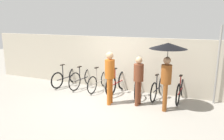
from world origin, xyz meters
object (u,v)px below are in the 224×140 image
(parked_bicycle_1, at_px, (83,78))
(parked_bicycle_6, at_px, (181,90))
(pedestrian_center, at_px, (138,77))
(parked_bicycle_5, at_px, (158,88))
(parked_bicycle_0, at_px, (66,77))
(pedestrian_leading, at_px, (110,74))
(parked_bicycle_3, at_px, (117,82))
(parked_bicycle_4, at_px, (137,85))
(pedestrian_trailing, at_px, (168,56))
(parked_bicycle_2, at_px, (99,81))

(parked_bicycle_1, distance_m, parked_bicycle_6, 3.92)
(parked_bicycle_1, distance_m, pedestrian_center, 2.91)
(parked_bicycle_1, xyz_separation_m, parked_bicycle_5, (3.14, -0.01, -0.02))
(pedestrian_center, bearing_deg, parked_bicycle_0, 172.09)
(parked_bicycle_6, bearing_deg, pedestrian_leading, 123.62)
(parked_bicycle_3, height_order, pedestrian_leading, pedestrian_leading)
(parked_bicycle_4, distance_m, parked_bicycle_5, 0.79)
(parked_bicycle_3, distance_m, pedestrian_trailing, 2.55)
(parked_bicycle_4, height_order, pedestrian_center, pedestrian_center)
(parked_bicycle_0, xyz_separation_m, pedestrian_center, (3.46, -0.94, 0.58))
(parked_bicycle_1, height_order, parked_bicycle_4, parked_bicycle_4)
(pedestrian_leading, xyz_separation_m, pedestrian_center, (0.89, 0.28, -0.10))
(parked_bicycle_1, bearing_deg, pedestrian_leading, -118.76)
(parked_bicycle_3, height_order, parked_bicycle_4, parked_bicycle_3)
(parked_bicycle_0, xyz_separation_m, pedestrian_leading, (2.57, -1.22, 0.68))
(pedestrian_center, distance_m, pedestrian_trailing, 1.16)
(parked_bicycle_2, distance_m, pedestrian_leading, 1.71)
(parked_bicycle_2, xyz_separation_m, pedestrian_leading, (1.00, -1.21, 0.67))
(parked_bicycle_0, relative_size, parked_bicycle_4, 1.04)
(parked_bicycle_2, relative_size, pedestrian_trailing, 0.82)
(parked_bicycle_0, bearing_deg, pedestrian_trailing, -93.59)
(parked_bicycle_2, distance_m, parked_bicycle_6, 3.14)
(parked_bicycle_0, relative_size, pedestrian_leading, 0.98)
(parked_bicycle_5, distance_m, parked_bicycle_6, 0.79)
(parked_bicycle_6, height_order, pedestrian_leading, pedestrian_leading)
(parked_bicycle_4, bearing_deg, parked_bicycle_3, 80.14)
(pedestrian_trailing, bearing_deg, parked_bicycle_2, 155.07)
(parked_bicycle_2, relative_size, parked_bicycle_4, 1.03)
(parked_bicycle_2, height_order, pedestrian_trailing, pedestrian_trailing)
(pedestrian_center, height_order, pedestrian_trailing, pedestrian_trailing)
(parked_bicycle_6, bearing_deg, parked_bicycle_5, 95.26)
(parked_bicycle_3, distance_m, parked_bicycle_5, 1.57)
(parked_bicycle_2, xyz_separation_m, parked_bicycle_5, (2.35, 0.03, 0.00))
(parked_bicycle_0, xyz_separation_m, parked_bicycle_3, (2.35, -0.01, 0.03))
(parked_bicycle_3, bearing_deg, parked_bicycle_1, 95.28)
(parked_bicycle_3, height_order, pedestrian_center, pedestrian_center)
(parked_bicycle_0, relative_size, parked_bicycle_6, 0.96)
(parked_bicycle_3, bearing_deg, parked_bicycle_6, -81.30)
(pedestrian_center, bearing_deg, parked_bicycle_3, 147.30)
(parked_bicycle_1, bearing_deg, parked_bicycle_3, -85.35)
(pedestrian_center, bearing_deg, pedestrian_trailing, 7.91)
(pedestrian_leading, bearing_deg, parked_bicycle_2, 126.25)
(parked_bicycle_3, distance_m, pedestrian_leading, 1.39)
(parked_bicycle_2, xyz_separation_m, parked_bicycle_3, (0.78, -0.00, 0.03))
(parked_bicycle_2, distance_m, parked_bicycle_4, 1.57)
(parked_bicycle_5, distance_m, pedestrian_center, 1.21)
(pedestrian_trailing, bearing_deg, parked_bicycle_0, 161.37)
(parked_bicycle_2, relative_size, pedestrian_center, 1.06)
(parked_bicycle_6, relative_size, pedestrian_center, 1.11)
(parked_bicycle_1, xyz_separation_m, parked_bicycle_2, (0.78, -0.05, -0.02))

